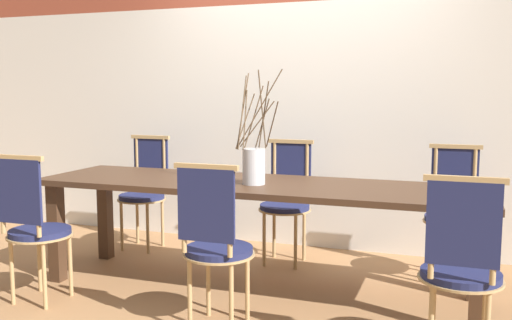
# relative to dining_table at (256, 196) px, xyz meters

# --- Properties ---
(ground_plane) EXTENTS (16.00, 16.00, 0.00)m
(ground_plane) POSITION_rel_dining_table_xyz_m (0.00, 0.00, -0.65)
(ground_plane) COLOR #9E7047
(wall_rear) EXTENTS (12.00, 0.06, 3.20)m
(wall_rear) POSITION_rel_dining_table_xyz_m (0.00, 1.21, 0.95)
(wall_rear) COLOR silver
(wall_rear) RESTS_ON ground_plane
(dining_table) EXTENTS (2.99, 0.80, 0.74)m
(dining_table) POSITION_rel_dining_table_xyz_m (0.00, 0.00, 0.00)
(dining_table) COLOR #422B1C
(dining_table) RESTS_ON ground_plane
(chair_near_leftend) EXTENTS (0.41, 0.41, 0.96)m
(chair_near_leftend) POSITION_rel_dining_table_xyz_m (-1.23, -0.69, -0.13)
(chair_near_leftend) COLOR #1E234C
(chair_near_leftend) RESTS_ON ground_plane
(chair_near_left) EXTENTS (0.41, 0.41, 0.96)m
(chair_near_left) POSITION_rel_dining_table_xyz_m (0.01, -0.69, -0.13)
(chair_near_left) COLOR #1E234C
(chair_near_left) RESTS_ON ground_plane
(chair_near_center) EXTENTS (0.41, 0.41, 0.96)m
(chair_near_center) POSITION_rel_dining_table_xyz_m (1.29, -0.69, -0.13)
(chair_near_center) COLOR #1E234C
(chair_near_center) RESTS_ON ground_plane
(chair_far_leftend) EXTENTS (0.41, 0.41, 0.96)m
(chair_far_leftend) POSITION_rel_dining_table_xyz_m (-1.26, 0.69, -0.13)
(chair_far_leftend) COLOR #1E234C
(chair_far_leftend) RESTS_ON ground_plane
(chair_far_left) EXTENTS (0.41, 0.41, 0.96)m
(chair_far_left) POSITION_rel_dining_table_xyz_m (0.01, 0.69, -0.13)
(chair_far_left) COLOR #1E234C
(chair_far_left) RESTS_ON ground_plane
(chair_far_center) EXTENTS (0.41, 0.41, 0.96)m
(chair_far_center) POSITION_rel_dining_table_xyz_m (1.24, 0.69, -0.13)
(chair_far_center) COLOR #1E234C
(chair_far_center) RESTS_ON ground_plane
(vase_centerpiece) EXTENTS (0.34, 0.26, 0.75)m
(vase_centerpiece) POSITION_rel_dining_table_xyz_m (0.01, -0.07, 0.23)
(vase_centerpiece) COLOR silver
(vase_centerpiece) RESTS_ON dining_table
(book_stack) EXTENTS (0.23, 0.20, 0.04)m
(book_stack) POSITION_rel_dining_table_xyz_m (-0.42, 0.05, 0.11)
(book_stack) COLOR #842D8C
(book_stack) RESTS_ON dining_table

